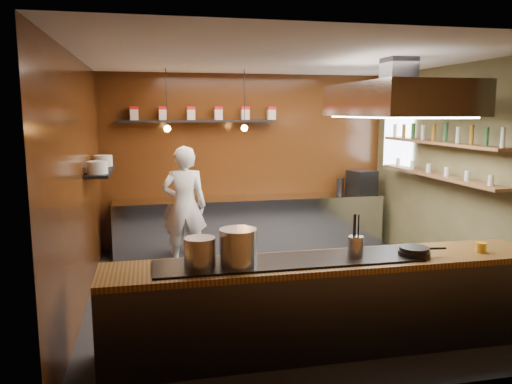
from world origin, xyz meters
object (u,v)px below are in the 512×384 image
object	(u,v)px
extractor_hood	(397,99)
espresso_machine	(362,182)
stockpot_large	(238,247)
stockpot_small	(200,252)
chef	(185,206)

from	to	relation	value
extractor_hood	espresso_machine	xyz separation A→B (m)	(0.71, 2.53, -1.40)
stockpot_large	stockpot_small	distance (m)	0.36
extractor_hood	espresso_machine	world-z (taller)	extractor_hood
extractor_hood	stockpot_small	distance (m)	3.18
extractor_hood	stockpot_small	size ratio (longest dim) A/B	6.85
espresso_machine	chef	size ratio (longest dim) A/B	0.23
stockpot_large	espresso_machine	xyz separation A→B (m)	(2.92, 3.78, -0.00)
stockpot_large	chef	distance (m)	3.16
stockpot_small	espresso_machine	world-z (taller)	espresso_machine
extractor_hood	chef	xyz separation A→B (m)	(-2.48, 1.89, -1.58)
stockpot_large	chef	size ratio (longest dim) A/B	0.19
espresso_machine	stockpot_small	bearing A→B (deg)	-147.11
stockpot_large	chef	xyz separation A→B (m)	(-0.27, 3.14, -0.19)
stockpot_small	espresso_machine	size ratio (longest dim) A/B	0.70
extractor_hood	stockpot_small	bearing A→B (deg)	-154.39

